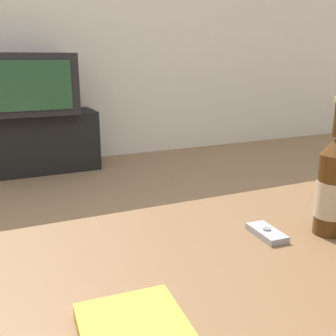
{
  "coord_description": "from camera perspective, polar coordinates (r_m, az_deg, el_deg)",
  "views": [
    {
      "loc": [
        -0.29,
        -0.45,
        0.87
      ],
      "look_at": [
        0.1,
        0.43,
        0.6
      ],
      "focal_mm": 42.0,
      "sensor_mm": 36.0,
      "label": 1
    }
  ],
  "objects": [
    {
      "name": "television",
      "position": [
        3.22,
        -19.74,
        11.48
      ],
      "size": [
        0.67,
        0.58,
        0.44
      ],
      "color": "black",
      "rests_on": "tv_stand"
    },
    {
      "name": "tv_stand",
      "position": [
        3.28,
        -19.02,
        3.56
      ],
      "size": [
        0.99,
        0.38,
        0.47
      ],
      "color": "black",
      "rests_on": "ground_plane"
    },
    {
      "name": "cell_phone",
      "position": [
        0.88,
        14.12,
        -9.1
      ],
      "size": [
        0.05,
        0.1,
        0.02
      ],
      "rotation": [
        0.0,
        0.0,
        -0.06
      ],
      "color": "gray",
      "rests_on": "coffee_table"
    },
    {
      "name": "back_wall",
      "position": [
        3.51,
        -20.97,
        21.69
      ],
      "size": [
        8.0,
        0.05,
        2.6
      ],
      "color": "silver",
      "rests_on": "ground_plane"
    },
    {
      "name": "beer_bottle",
      "position": [
        0.9,
        22.77,
        -2.53
      ],
      "size": [
        0.07,
        0.07,
        0.29
      ],
      "color": "#47280F",
      "rests_on": "coffee_table"
    }
  ]
}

